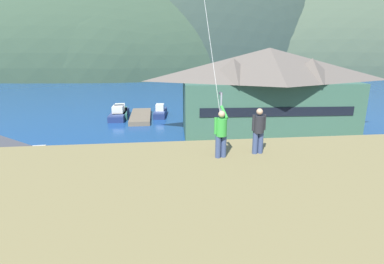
# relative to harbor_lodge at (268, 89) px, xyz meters

# --- Properties ---
(ground_plane) EXTENTS (600.00, 600.00, 0.00)m
(ground_plane) POSITION_rel_harbor_lodge_xyz_m (-12.90, -21.96, -6.02)
(ground_plane) COLOR #66604C
(parking_lot_pad) EXTENTS (40.00, 20.00, 0.10)m
(parking_lot_pad) POSITION_rel_harbor_lodge_xyz_m (-12.90, -16.96, -5.97)
(parking_lot_pad) COLOR gray
(parking_lot_pad) RESTS_ON ground
(bay_water) EXTENTS (360.00, 84.00, 0.03)m
(bay_water) POSITION_rel_harbor_lodge_xyz_m (-12.90, 38.04, -6.00)
(bay_water) COLOR navy
(bay_water) RESTS_ON ground
(far_hill_west_ridge) EXTENTS (148.16, 58.32, 69.18)m
(far_hill_west_ridge) POSITION_rel_harbor_lodge_xyz_m (-35.11, 94.53, -6.02)
(far_hill_west_ridge) COLOR #334733
(far_hill_west_ridge) RESTS_ON ground
(far_hill_east_peak) EXTENTS (95.22, 65.75, 69.80)m
(far_hill_east_peak) POSITION_rel_harbor_lodge_xyz_m (-32.93, 97.51, -6.02)
(far_hill_east_peak) COLOR #334733
(far_hill_east_peak) RESTS_ON ground
(far_hill_center_saddle) EXTENTS (87.58, 46.20, 87.71)m
(far_hill_center_saddle) POSITION_rel_harbor_lodge_xyz_m (16.12, 92.61, -6.02)
(far_hill_center_saddle) COLOR #2D3D33
(far_hill_center_saddle) RESTS_ON ground
(far_hill_far_shoulder) EXTENTS (142.93, 57.49, 69.62)m
(far_hill_far_shoulder) POSITION_rel_harbor_lodge_xyz_m (70.70, 95.03, -6.02)
(far_hill_far_shoulder) COLOR #42513D
(far_hill_far_shoulder) RESTS_ON ground
(harbor_lodge) EXTENTS (23.86, 11.43, 11.30)m
(harbor_lodge) POSITION_rel_harbor_lodge_xyz_m (0.00, 0.00, 0.00)
(harbor_lodge) COLOR #38604C
(harbor_lodge) RESTS_ON ground
(storage_shed_near_lot) EXTENTS (6.38, 6.44, 4.99)m
(storage_shed_near_lot) POSITION_rel_harbor_lodge_xyz_m (-26.79, -15.02, -3.42)
(storage_shed_near_lot) COLOR beige
(storage_shed_near_lot) RESTS_ON ground
(wharf_dock) EXTENTS (3.20, 10.74, 0.70)m
(wharf_dock) POSITION_rel_harbor_lodge_xyz_m (-17.27, 11.10, -5.67)
(wharf_dock) COLOR #70604C
(wharf_dock) RESTS_ON ground
(moored_boat_wharfside) EXTENTS (2.88, 7.46, 2.16)m
(moored_boat_wharfside) POSITION_rel_harbor_lodge_xyz_m (-20.77, 13.22, -5.29)
(moored_boat_wharfside) COLOR #23564C
(moored_boat_wharfside) RESTS_ON ground
(moored_boat_outer_mooring) EXTENTS (2.51, 6.06, 2.16)m
(moored_boat_outer_mooring) POSITION_rel_harbor_lodge_xyz_m (-14.01, 12.49, -5.29)
(moored_boat_outer_mooring) COLOR navy
(moored_boat_outer_mooring) RESTS_ON ground
(moored_boat_inner_slip) EXTENTS (2.74, 7.75, 2.16)m
(moored_boat_inner_slip) POSITION_rel_harbor_lodge_xyz_m (-20.85, 11.85, -5.29)
(moored_boat_inner_slip) COLOR navy
(moored_boat_inner_slip) RESTS_ON ground
(parked_car_corner_spot) EXTENTS (4.33, 2.31, 1.82)m
(parked_car_corner_spot) POSITION_rel_harbor_lodge_xyz_m (-4.31, -21.02, -4.95)
(parked_car_corner_spot) COLOR #9EA3A8
(parked_car_corner_spot) RESTS_ON parking_lot_pad
(parked_car_front_row_red) EXTENTS (4.28, 2.22, 1.82)m
(parked_car_front_row_red) POSITION_rel_harbor_lodge_xyz_m (-1.18, -16.29, -4.95)
(parked_car_front_row_red) COLOR #B28923
(parked_car_front_row_red) RESTS_ON parking_lot_pad
(parked_car_mid_row_near) EXTENTS (4.20, 2.06, 1.82)m
(parked_car_mid_row_near) POSITION_rel_harbor_lodge_xyz_m (-15.01, -21.19, -4.95)
(parked_car_mid_row_near) COLOR navy
(parked_car_mid_row_near) RESTS_ON parking_lot_pad
(parked_car_lone_by_shed) EXTENTS (4.36, 2.38, 1.82)m
(parked_car_lone_by_shed) POSITION_rel_harbor_lodge_xyz_m (-10.23, -20.58, -4.95)
(parked_car_lone_by_shed) COLOR #236633
(parked_car_lone_by_shed) RESTS_ON parking_lot_pad
(parked_car_front_row_end) EXTENTS (4.26, 2.18, 1.82)m
(parked_car_front_row_end) POSITION_rel_harbor_lodge_xyz_m (-11.50, -14.37, -4.95)
(parked_car_front_row_end) COLOR black
(parked_car_front_row_end) RESTS_ON parking_lot_pad
(parking_light_pole) EXTENTS (0.24, 0.78, 7.21)m
(parking_light_pole) POSITION_rel_harbor_lodge_xyz_m (-8.61, -11.40, -1.77)
(parking_light_pole) COLOR #ADADB2
(parking_light_pole) RESTS_ON parking_lot_pad
(person_kite_flyer) EXTENTS (0.52, 0.70, 1.86)m
(person_kite_flyer) POSITION_rel_harbor_lodge_xyz_m (-12.26, -28.59, 2.37)
(person_kite_flyer) COLOR #384770
(person_kite_flyer) RESTS_ON grassy_hill_foreground
(person_companion) EXTENTS (0.55, 0.40, 1.74)m
(person_companion) POSITION_rel_harbor_lodge_xyz_m (-10.77, -28.32, 2.35)
(person_companion) COLOR #384770
(person_companion) RESTS_ON grassy_hill_foreground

